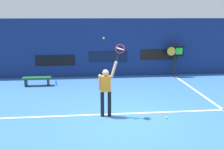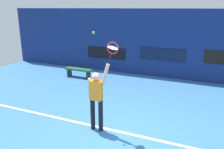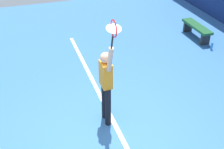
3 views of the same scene
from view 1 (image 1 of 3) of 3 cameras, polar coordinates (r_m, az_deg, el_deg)
The scene contains 14 objects.
ground_plane at distance 8.88m, azimuth 2.33°, elevation -9.67°, with size 18.00×18.00×0.00m, color #3870B2.
back_wall at distance 14.34m, azimuth -0.95°, elevation 6.14°, with size 18.00×0.20×3.31m, color navy.
sponsor_banner_center at distance 14.29m, azimuth -0.90°, elevation 4.10°, with size 2.20×0.03×0.60m, color #0C1933.
sponsor_banner_portside at distance 14.40m, azimuth -12.90°, elevation 3.15°, with size 2.20×0.03×0.60m, color black.
sponsor_banner_starboard at distance 14.83m, azimuth 10.76°, elevation 4.47°, with size 2.20×0.03×0.60m, color black.
court_baseline at distance 9.11m, azimuth 2.11°, elevation -9.01°, with size 10.00×0.10×0.01m, color white.
court_sideline at distance 11.80m, azimuth 20.07°, elevation -4.53°, with size 0.10×7.00×0.01m, color white.
tennis_player at distance 8.60m, azimuth -1.42°, elevation -3.27°, with size 0.65×0.31×1.98m.
tennis_racket at distance 8.36m, azimuth 1.80°, elevation 5.70°, with size 0.39×0.27×0.63m.
tennis_ball at distance 8.28m, azimuth -1.91°, elevation 8.31°, with size 0.07×0.07×0.07m, color #CCE033.
scoreboard_clock at distance 14.62m, azimuth 14.23°, elevation 4.91°, with size 0.96×0.20×1.80m.
court_bench at distance 13.06m, azimuth -16.84°, elevation -1.06°, with size 1.40×0.36×0.45m.
water_bottle at distance 12.96m, azimuth -12.68°, elevation -1.91°, with size 0.07×0.07×0.24m, color #338CD8.
spare_ball at distance 8.92m, azimuth 12.38°, elevation -9.65°, with size 0.07×0.07×0.07m, color #CCE033.
Camera 1 is at (-1.15, -8.08, 3.50)m, focal length 39.87 mm.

